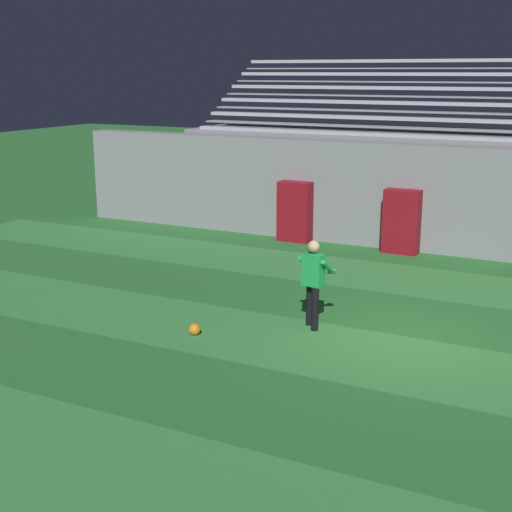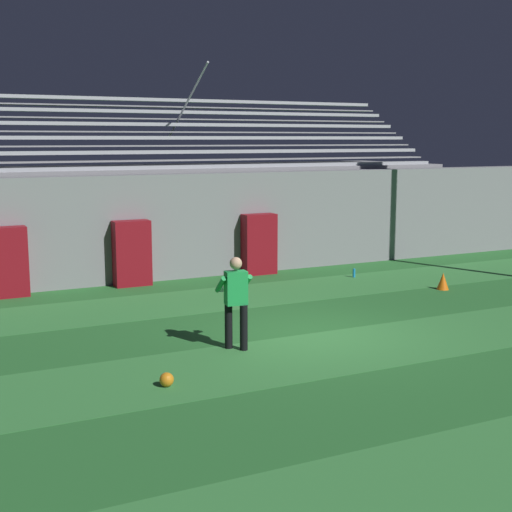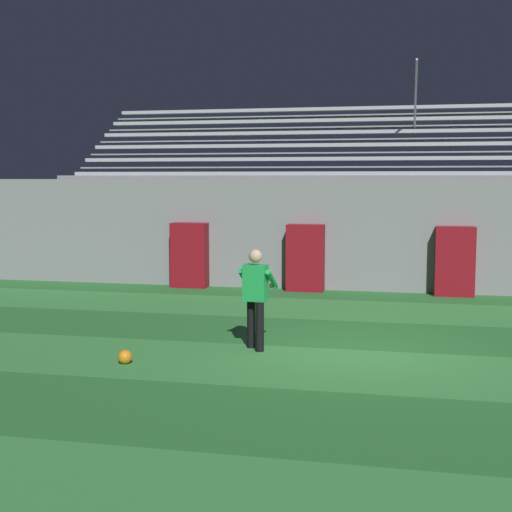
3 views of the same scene
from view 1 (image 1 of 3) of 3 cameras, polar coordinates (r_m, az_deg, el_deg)
ground_plane at (r=13.21m, az=12.14°, el=-6.35°), size 80.00×80.00×0.00m
turf_stripe_mid at (r=12.11m, az=10.67°, el=-8.21°), size 28.00×2.40×0.01m
turf_stripe_far at (r=16.53m, az=15.30°, el=-2.25°), size 28.00×2.40×0.01m
back_wall at (r=19.02m, az=17.36°, el=4.10°), size 24.00×0.60×2.80m
padding_pillar_gate_left at (r=18.96m, az=11.57°, el=2.71°), size 0.93×0.44×1.68m
padding_pillar_far_left at (r=19.93m, az=3.13°, el=3.56°), size 0.93×0.44×1.68m
bleacher_stand at (r=21.63m, az=18.59°, el=5.50°), size 18.00×4.75×5.83m
goalkeeper at (r=13.13m, az=4.61°, el=-1.78°), size 0.63×0.61×1.67m
soccer_ball at (r=13.02m, az=-4.94°, el=-5.85°), size 0.22×0.22×0.22m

